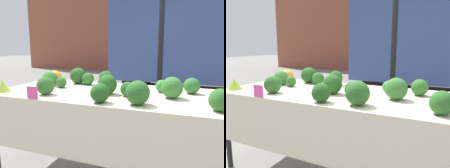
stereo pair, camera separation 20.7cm
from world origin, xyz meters
The scene contains 21 objects.
building_facade centered at (0.00, 8.50, 2.76)m, with size 16.00×0.60×5.52m.
tent_pole centered at (0.31, 0.92, 1.40)m, with size 0.07×0.07×2.80m.
parked_truck centered at (0.56, 4.55, 1.47)m, with size 4.34×1.88×2.80m.
market_table centered at (0.00, -0.07, 0.73)m, with size 2.22×0.99×0.82m.
orange_cauliflower centered at (-0.79, 0.22, 0.89)m, with size 0.15×0.15×0.15m.
romanesco_head centered at (-0.99, -0.35, 0.87)m, with size 0.15×0.15×0.12m.
broccoli_head_0 centered at (-0.76, 0.07, 0.90)m, with size 0.16×0.16×0.16m.
broccoli_head_1 centered at (-0.20, 0.34, 0.90)m, with size 0.16×0.16×0.16m.
broccoli_head_2 centered at (0.44, 0.17, 0.88)m, with size 0.12×0.12×0.12m.
broccoli_head_3 centered at (-0.01, -0.09, 0.91)m, with size 0.18×0.18×0.18m.
broccoli_head_4 centered at (-0.58, 0.03, 0.87)m, with size 0.11×0.11×0.11m.
broccoli_head_5 centered at (-0.53, -0.30, 0.90)m, with size 0.16×0.16×0.16m.
broccoli_head_6 centered at (0.04, -0.39, 0.89)m, with size 0.15×0.15×0.15m.
broccoli_head_7 centered at (0.90, -0.32, 0.90)m, with size 0.16×0.16×0.16m.
broccoli_head_8 centered at (-0.39, 0.28, 0.89)m, with size 0.14×0.14×0.14m.
broccoli_head_9 centered at (-0.54, 0.32, 0.91)m, with size 0.19×0.19×0.19m.
broccoli_head_10 centered at (0.56, -0.05, 0.91)m, with size 0.18×0.18×0.18m.
broccoli_head_11 centered at (0.18, -0.11, 0.88)m, with size 0.13×0.13×0.13m.
broccoli_head_12 centered at (0.71, 0.19, 0.89)m, with size 0.15×0.15×0.15m.
broccoli_head_13 centered at (0.34, -0.35, 0.91)m, with size 0.19×0.19×0.19m.
price_sign centered at (-0.53, -0.48, 0.87)m, with size 0.11×0.01×0.11m.
Camera 1 is at (0.71, -1.91, 1.26)m, focal length 35.00 mm.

